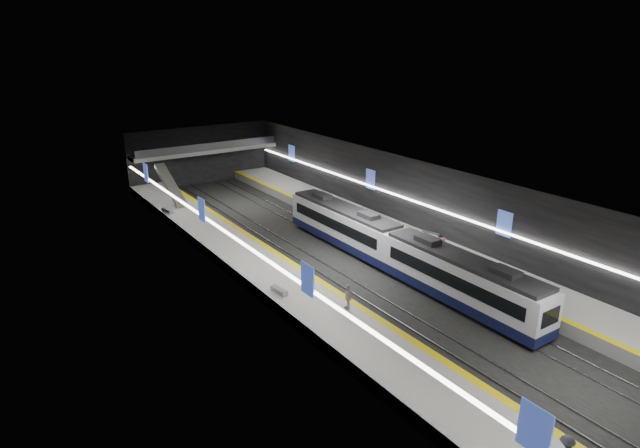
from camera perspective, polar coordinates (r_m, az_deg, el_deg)
ground at (r=48.08m, az=3.54°, el=-4.59°), size 70.00×70.00×0.00m
ceiling at (r=45.44m, az=3.74°, el=4.67°), size 20.00×70.00×0.04m
wall_left at (r=41.64m, az=-7.38°, el=-2.64°), size 0.04×70.00×8.00m
wall_right at (r=53.01m, az=12.26°, el=1.91°), size 0.04×70.00×8.00m
wall_back at (r=76.36m, az=-12.63°, el=7.17°), size 20.00×0.04×8.00m
platform_left at (r=44.10m, az=-4.28°, el=-6.20°), size 5.00×70.00×1.00m
tile_surface_left at (r=43.88m, az=-4.29°, el=-5.60°), size 5.00×70.00×0.02m
tactile_strip_left at (r=44.90m, az=-1.85°, el=-4.94°), size 0.60×70.00×0.02m
platform_right at (r=52.46m, az=10.09°, el=-2.18°), size 5.00×70.00×1.00m
tile_surface_right at (r=52.28m, az=10.12°, el=-1.66°), size 5.00×70.00×0.02m
tactile_strip_right at (r=50.86m, az=8.32°, el=-2.15°), size 0.60×70.00×0.02m
rails at (r=48.05m, az=3.54°, el=-4.53°), size 6.52×70.00×0.12m
train at (r=46.81m, az=8.04°, el=-2.52°), size 2.69×30.04×3.60m
ad_posters at (r=47.19m, az=2.91°, el=0.82°), size 19.94×53.50×2.20m
cove_light_left at (r=41.79m, az=-7.13°, el=-2.84°), size 0.25×68.60×0.12m
cove_light_right at (r=52.93m, az=12.10°, el=1.67°), size 0.25×68.60×0.12m
mezzanine_bridge at (r=74.26m, az=-12.09°, el=7.69°), size 20.00×3.00×1.50m
escalator at (r=65.90m, az=-15.68°, el=4.04°), size 1.20×7.50×3.92m
bench_left_near at (r=41.09m, az=-4.38°, el=-7.12°), size 0.64×1.69×0.40m
bench_left_far at (r=61.68m, az=-15.94°, el=1.35°), size 0.84×1.86×0.44m
bench_right_far at (r=53.26m, az=11.69°, el=-1.12°), size 0.99×1.89×0.45m
passenger_right_a at (r=48.87m, az=13.03°, el=-2.34°), size 0.56×0.70×1.68m
passenger_left_a at (r=38.54m, az=2.99°, el=-7.76°), size 0.69×1.16×1.86m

